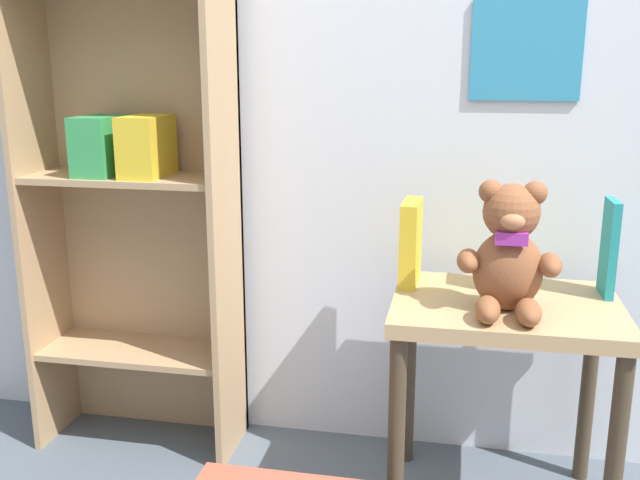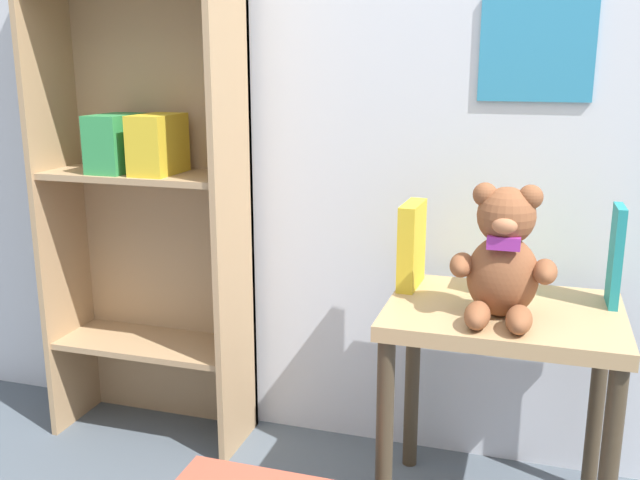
# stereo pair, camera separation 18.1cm
# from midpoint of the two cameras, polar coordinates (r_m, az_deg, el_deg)

# --- Properties ---
(wall_back) EXTENTS (4.80, 0.07, 2.50)m
(wall_back) POSITION_cam_midpoint_polar(r_m,az_deg,el_deg) (1.97, 14.23, 17.70)
(wall_back) COLOR silver
(wall_back) RESTS_ON ground_plane
(bookshelf_side) EXTENTS (0.58, 0.25, 1.60)m
(bookshelf_side) POSITION_cam_midpoint_polar(r_m,az_deg,el_deg) (2.09, -11.37, 7.38)
(bookshelf_side) COLOR tan
(bookshelf_side) RESTS_ON ground_plane
(display_table) EXTENTS (0.54, 0.42, 0.56)m
(display_table) POSITION_cam_midpoint_polar(r_m,az_deg,el_deg) (1.77, 17.21, -8.23)
(display_table) COLOR tan
(display_table) RESTS_ON ground_plane
(teddy_bear) EXTENTS (0.23, 0.21, 0.30)m
(teddy_bear) POSITION_cam_midpoint_polar(r_m,az_deg,el_deg) (1.63, 17.56, -1.45)
(teddy_bear) COLOR brown
(teddy_bear) RESTS_ON display_table
(book_standing_yellow) EXTENTS (0.05, 0.15, 0.22)m
(book_standing_yellow) POSITION_cam_midpoint_polar(r_m,az_deg,el_deg) (1.82, 10.18, -0.42)
(book_standing_yellow) COLOR gold
(book_standing_yellow) RESTS_ON display_table
(book_standing_green) EXTENTS (0.02, 0.11, 0.20)m
(book_standing_green) POSITION_cam_midpoint_polar(r_m,az_deg,el_deg) (1.81, 17.69, -1.19)
(book_standing_green) COLOR #33934C
(book_standing_green) RESTS_ON display_table
(book_standing_teal) EXTENTS (0.02, 0.11, 0.24)m
(book_standing_teal) POSITION_cam_midpoint_polar(r_m,az_deg,el_deg) (1.82, 25.25, -1.20)
(book_standing_teal) COLOR teal
(book_standing_teal) RESTS_ON display_table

